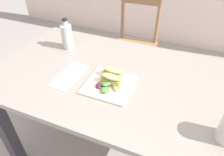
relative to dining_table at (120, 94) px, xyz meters
name	(u,v)px	position (x,y,z in m)	size (l,w,h in m)	color
dining_table	(120,94)	(0.00, 0.00, 0.00)	(1.44, 0.82, 0.74)	gray
chair_wooden_far	(135,46)	(-0.17, 0.85, -0.17)	(0.42, 0.42, 0.87)	#8E6642
plate_lunch	(109,85)	(-0.04, -0.08, 0.12)	(0.25, 0.25, 0.01)	beige
sandwich_half_front	(111,79)	(-0.03, -0.07, 0.16)	(0.12, 0.06, 0.06)	#DBB270
sandwich_half_back	(113,72)	(-0.04, -0.02, 0.16)	(0.12, 0.06, 0.06)	#DBB270
salad_mixed_greens	(105,86)	(-0.04, -0.11, 0.14)	(0.13, 0.12, 0.03)	#4C2338
napkin_folded	(69,76)	(-0.27, -0.10, 0.12)	(0.11, 0.24, 0.00)	white
fork_on_napkin	(71,74)	(-0.27, -0.08, 0.13)	(0.04, 0.19, 0.00)	silver
bottle_cold_brew	(67,38)	(-0.44, 0.17, 0.19)	(0.07, 0.07, 0.21)	#472819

